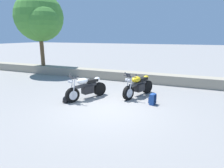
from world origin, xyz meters
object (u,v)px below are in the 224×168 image
Objects in this scene: rider_helmet at (66,99)px; leafy_tree_far_left at (40,18)px; motorcycle_yellow_centre at (138,86)px; motorcycle_white_near_left at (86,88)px; rider_backpack at (153,99)px.

rider_helmet is 0.05× the size of leafy_tree_far_left.
motorcycle_yellow_centre is 9.06m from leafy_tree_far_left.
rider_helmet is at bearing -141.93° from motorcycle_yellow_centre.
motorcycle_yellow_centre reaches higher than rider_helmet.
leafy_tree_far_left is at bearing 160.17° from motorcycle_yellow_centre.
motorcycle_white_near_left reaches higher than rider_helmet.
rider_helmet is (-3.36, -1.16, -0.11)m from rider_backpack.
rider_backpack is 0.09× the size of leafy_tree_far_left.
motorcycle_white_near_left is 0.98× the size of motorcycle_yellow_centre.
motorcycle_yellow_centre is 7.05× the size of rider_helmet.
rider_backpack is (2.84, 0.38, -0.24)m from motorcycle_white_near_left.
motorcycle_yellow_centre is 4.20× the size of rider_backpack.
rider_backpack is at bearing -22.81° from leafy_tree_far_left.
motorcycle_yellow_centre reaches higher than rider_backpack.
leafy_tree_far_left reaches higher than rider_helmet.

